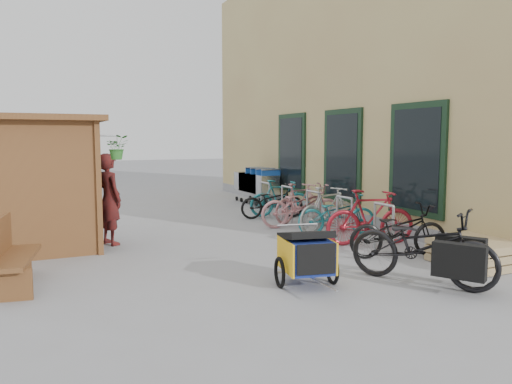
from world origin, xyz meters
name	(u,v)px	position (x,y,z in m)	size (l,w,h in m)	color
ground	(267,265)	(0.00, 0.00, 0.00)	(80.00, 80.00, 0.00)	gray
building	(401,86)	(6.49, 4.50, 3.49)	(6.07, 13.00, 7.00)	tan
kiosk	(34,165)	(-3.28, 2.47, 1.55)	(2.49, 1.65, 2.40)	brown
bike_rack	(313,206)	(2.30, 2.40, 0.52)	(0.05, 5.35, 0.86)	#A5A8AD
pallet_stack	(476,252)	(3.00, -1.40, 0.21)	(1.00, 1.20, 0.40)	tan
bench	(9,254)	(-3.68, 0.32, 0.48)	(0.69, 1.54, 0.94)	brown
shopping_carts	(256,182)	(3.00, 6.89, 0.66)	(0.63, 2.12, 1.13)	silver
child_trailer	(306,253)	(0.00, -1.20, 0.45)	(0.88, 1.41, 0.81)	navy
cargo_bike	(424,247)	(1.50, -1.84, 0.53)	(1.62, 2.11, 1.07)	black
person_kiosk	(109,199)	(-2.01, 2.66, 0.86)	(0.63, 0.41, 1.73)	maroon
bike_0	(398,231)	(2.25, -0.45, 0.46)	(0.60, 1.73, 0.91)	black
bike_1	(371,217)	(2.44, 0.56, 0.53)	(0.50, 1.75, 1.05)	maroon
bike_2	(337,214)	(2.42, 1.64, 0.44)	(0.58, 1.66, 0.87)	teal
bike_3	(328,209)	(2.40, 1.95, 0.50)	(0.47, 1.65, 0.99)	#B3B4AF
bike_4	(301,205)	(2.20, 2.74, 0.50)	(0.66, 1.89, 0.99)	tan
bike_5	(299,203)	(2.49, 3.33, 0.48)	(0.45, 1.59, 0.95)	tan
bike_6	(272,201)	(2.18, 4.16, 0.43)	(0.57, 1.63, 0.85)	black
bike_7	(280,198)	(2.49, 4.31, 0.47)	(0.45, 1.58, 0.95)	teal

